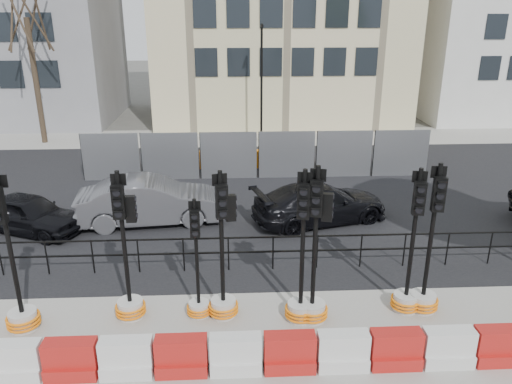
{
  "coord_description": "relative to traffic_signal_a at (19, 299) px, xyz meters",
  "views": [
    {
      "loc": [
        -1.05,
        -10.81,
        6.71
      ],
      "look_at": [
        -0.37,
        3.0,
        1.6
      ],
      "focal_mm": 35.0,
      "sensor_mm": 36.0,
      "label": 1
    }
  ],
  "objects": [
    {
      "name": "traffic_signal_h",
      "position": [
        9.1,
        0.28,
        -0.01
      ],
      "size": [
        0.72,
        0.72,
        3.63
      ],
      "rotation": [
        0.0,
        0.0,
        -0.11
      ],
      "color": "beige",
      "rests_on": "ground"
    },
    {
      "name": "car_a",
      "position": [
        -1.78,
        5.27,
        -0.14
      ],
      "size": [
        4.08,
        4.68,
        1.24
      ],
      "primitive_type": "imported",
      "rotation": [
        0.0,
        0.0,
        1.17
      ],
      "color": "black",
      "rests_on": "ground"
    },
    {
      "name": "building_grey",
      "position": [
        -8.26,
        23.2,
        6.24
      ],
      "size": [
        11.0,
        9.06,
        14.0
      ],
      "color": "gray",
      "rests_on": "ground"
    },
    {
      "name": "traffic_signal_e",
      "position": [
        6.17,
        0.05,
        -0.01
      ],
      "size": [
        0.71,
        0.71,
        3.62
      ],
      "rotation": [
        0.0,
        0.0,
        -0.24
      ],
      "color": "beige",
      "rests_on": "ground"
    },
    {
      "name": "car_c",
      "position": [
        7.57,
        5.62,
        -0.1
      ],
      "size": [
        4.31,
        5.53,
        1.31
      ],
      "primitive_type": "imported",
      "rotation": [
        0.0,
        0.0,
        1.86
      ],
      "color": "black",
      "rests_on": "ground"
    },
    {
      "name": "ground",
      "position": [
        5.74,
        1.21,
        -0.76
      ],
      "size": [
        120.0,
        120.0,
        0.0
      ],
      "primitive_type": "plane",
      "color": "#51514C",
      "rests_on": "ground"
    },
    {
      "name": "traffic_signal_d",
      "position": [
        4.44,
        0.29,
        0.08
      ],
      "size": [
        0.7,
        0.7,
        3.54
      ],
      "rotation": [
        0.0,
        0.0,
        0.21
      ],
      "color": "beige",
      "rests_on": "ground"
    },
    {
      "name": "heras_fencing",
      "position": [
        5.25,
        10.92,
        -0.05
      ],
      "size": [
        14.33,
        1.72,
        2.0
      ],
      "color": "gray",
      "rests_on": "ground"
    },
    {
      "name": "traffic_signal_b",
      "position": [
        2.3,
        0.35,
        0.09
      ],
      "size": [
        0.7,
        0.7,
        3.55
      ],
      "rotation": [
        0.0,
        0.0,
        0.01
      ],
      "color": "beige",
      "rests_on": "ground"
    },
    {
      "name": "car_b",
      "position": [
        1.98,
        5.78,
        0.01
      ],
      "size": [
        2.71,
        5.06,
        1.55
      ],
      "primitive_type": "imported",
      "rotation": [
        0.0,
        0.0,
        1.69
      ],
      "color": "#4F4F54",
      "rests_on": "ground"
    },
    {
      "name": "tree_bare_far",
      "position": [
        -5.26,
        16.71,
        5.89
      ],
      "size": [
        2.0,
        2.0,
        9.0
      ],
      "color": "#473828",
      "rests_on": "ground"
    },
    {
      "name": "traffic_signal_g",
      "position": [
        8.7,
        0.31,
        -0.03
      ],
      "size": [
        0.69,
        0.69,
        3.52
      ],
      "rotation": [
        0.0,
        0.0,
        -0.17
      ],
      "color": "beige",
      "rests_on": "ground"
    },
    {
      "name": "traffic_signal_f",
      "position": [
        6.45,
        0.03,
        0.12
      ],
      "size": [
        0.73,
        0.73,
        3.7
      ],
      "rotation": [
        0.0,
        0.0,
        -0.26
      ],
      "color": "beige",
      "rests_on": "ground"
    },
    {
      "name": "traffic_signal_a",
      "position": [
        0.0,
        0.0,
        0.0
      ],
      "size": [
        0.73,
        0.73,
        3.68
      ],
      "rotation": [
        0.0,
        0.0,
        -0.1
      ],
      "color": "beige",
      "rests_on": "ground"
    },
    {
      "name": "barrier_row",
      "position": [
        5.74,
        -1.59,
        -0.39
      ],
      "size": [
        13.6,
        0.5,
        0.8
      ],
      "color": "red",
      "rests_on": "ground"
    },
    {
      "name": "sidewalk_far",
      "position": [
        5.74,
        17.21,
        -0.75
      ],
      "size": [
        40.0,
        4.0,
        0.02
      ],
      "primitive_type": "cube",
      "color": "gray",
      "rests_on": "ground"
    },
    {
      "name": "traffic_signal_c",
      "position": [
        3.86,
        0.32,
        -0.16
      ],
      "size": [
        0.57,
        0.57,
        2.91
      ],
      "rotation": [
        0.0,
        0.0,
        0.02
      ],
      "color": "beige",
      "rests_on": "ground"
    },
    {
      "name": "lamp_post_far",
      "position": [
        6.24,
        16.19,
        2.46
      ],
      "size": [
        0.12,
        0.56,
        6.0
      ],
      "color": "black",
      "rests_on": "ground"
    },
    {
      "name": "sidewalk_near",
      "position": [
        5.74,
        -1.79,
        -0.75
      ],
      "size": [
        40.0,
        6.0,
        0.02
      ],
      "primitive_type": "cube",
      "color": "gray",
      "rests_on": "ground"
    },
    {
      "name": "kerb_railing",
      "position": [
        5.74,
        2.41,
        -0.07
      ],
      "size": [
        18.0,
        0.04,
        1.0
      ],
      "color": "black",
      "rests_on": "ground"
    },
    {
      "name": "road",
      "position": [
        5.74,
        8.21,
        -0.75
      ],
      "size": [
        40.0,
        14.0,
        0.03
      ],
      "primitive_type": "cube",
      "color": "black",
      "rests_on": "ground"
    }
  ]
}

